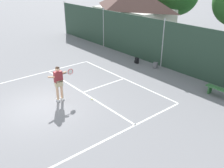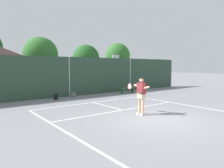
{
  "view_description": "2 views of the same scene",
  "coord_description": "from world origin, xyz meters",
  "px_view_note": "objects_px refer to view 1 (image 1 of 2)",
  "views": [
    {
      "loc": [
        10.43,
        -4.07,
        6.09
      ],
      "look_at": [
        1.48,
        3.33,
        0.78
      ],
      "focal_mm": 39.94,
      "sensor_mm": 36.0,
      "label": 1
    },
    {
      "loc": [
        -7.24,
        -6.04,
        2.42
      ],
      "look_at": [
        0.82,
        4.51,
        1.25
      ],
      "focal_mm": 33.16,
      "sensor_mm": 36.0,
      "label": 2
    }
  ],
  "objects_px": {
    "tennis_player": "(59,80)",
    "backpack_grey": "(155,65)",
    "backpack_black": "(137,61)",
    "courtside_bench": "(221,91)",
    "tennis_ball": "(92,99)"
  },
  "relations": [
    {
      "from": "backpack_black",
      "to": "backpack_grey",
      "type": "relative_size",
      "value": 1.0
    },
    {
      "from": "tennis_player",
      "to": "backpack_black",
      "type": "bearing_deg",
      "value": 102.23
    },
    {
      "from": "courtside_bench",
      "to": "backpack_grey",
      "type": "bearing_deg",
      "value": 172.84
    },
    {
      "from": "tennis_player",
      "to": "courtside_bench",
      "type": "xyz_separation_m",
      "value": [
        5.05,
        6.65,
        -0.75
      ]
    },
    {
      "from": "backpack_black",
      "to": "courtside_bench",
      "type": "bearing_deg",
      "value": -3.13
    },
    {
      "from": "tennis_player",
      "to": "backpack_black",
      "type": "height_order",
      "value": "tennis_player"
    },
    {
      "from": "tennis_ball",
      "to": "backpack_black",
      "type": "relative_size",
      "value": 0.14
    },
    {
      "from": "courtside_bench",
      "to": "tennis_ball",
      "type": "bearing_deg",
      "value": -127.0
    },
    {
      "from": "backpack_grey",
      "to": "tennis_player",
      "type": "bearing_deg",
      "value": -89.99
    },
    {
      "from": "tennis_player",
      "to": "backpack_grey",
      "type": "height_order",
      "value": "tennis_player"
    },
    {
      "from": "tennis_ball",
      "to": "backpack_black",
      "type": "xyz_separation_m",
      "value": [
        -2.51,
        5.74,
        0.16
      ]
    },
    {
      "from": "backpack_black",
      "to": "courtside_bench",
      "type": "distance_m",
      "value": 6.58
    },
    {
      "from": "tennis_ball",
      "to": "backpack_grey",
      "type": "xyz_separation_m",
      "value": [
        -0.99,
        6.01,
        0.16
      ]
    },
    {
      "from": "backpack_black",
      "to": "backpack_grey",
      "type": "distance_m",
      "value": 1.54
    },
    {
      "from": "backpack_black",
      "to": "courtside_bench",
      "type": "xyz_separation_m",
      "value": [
        6.57,
        -0.36,
        0.17
      ]
    }
  ]
}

